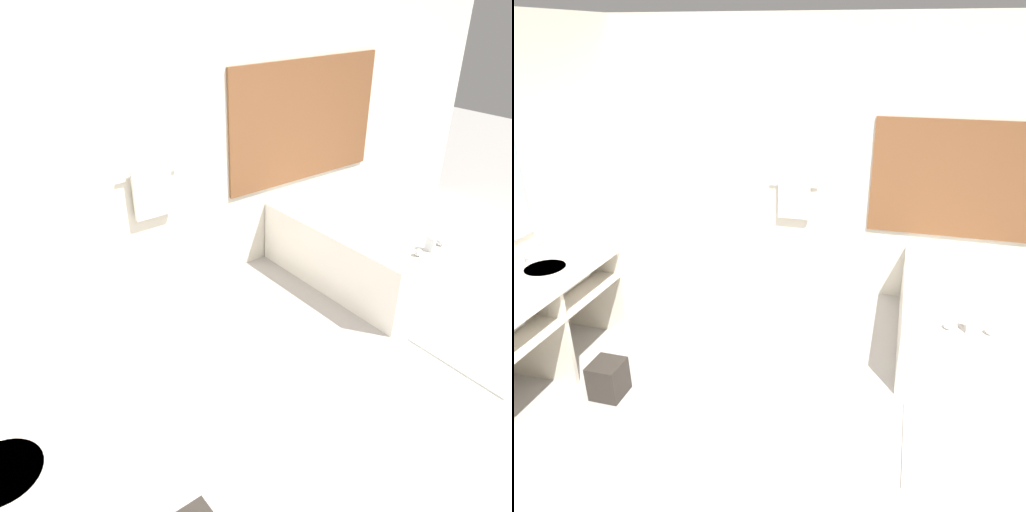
{
  "view_description": "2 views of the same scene",
  "coord_description": "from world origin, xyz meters",
  "views": [
    {
      "loc": [
        -1.83,
        -1.21,
        2.46
      ],
      "look_at": [
        -0.18,
        0.98,
        0.9
      ],
      "focal_mm": 35.0,
      "sensor_mm": 36.0,
      "label": 1
    },
    {
      "loc": [
        0.72,
        -2.59,
        2.52
      ],
      "look_at": [
        -0.22,
        0.92,
        0.89
      ],
      "focal_mm": 35.0,
      "sensor_mm": 36.0,
      "label": 2
    }
  ],
  "objects": [
    {
      "name": "vanity_counter",
      "position": [
        -1.85,
        0.1,
        0.63
      ],
      "size": [
        0.66,
        1.59,
        0.86
      ],
      "color": "beige",
      "rests_on": "ground_plane"
    },
    {
      "name": "bath_mat",
      "position": [
        1.21,
        0.11,
        0.01
      ],
      "size": [
        0.59,
        0.78,
        0.02
      ],
      "color": "white",
      "rests_on": "ground_plane"
    },
    {
      "name": "ground_plane",
      "position": [
        0.0,
        0.0,
        0.0
      ],
      "size": [
        16.0,
        16.0,
        0.0
      ],
      "primitive_type": "plane",
      "color": "#A8A39E",
      "rests_on": "ground"
    },
    {
      "name": "wall_back_with_blinds",
      "position": [
        0.05,
        2.23,
        1.35
      ],
      "size": [
        7.4,
        0.13,
        2.7
      ],
      "color": "silver",
      "rests_on": "ground_plane"
    },
    {
      "name": "bathtub",
      "position": [
        1.3,
        1.39,
        0.32
      ],
      "size": [
        0.91,
        1.6,
        0.7
      ],
      "color": "silver",
      "rests_on": "ground_plane"
    },
    {
      "name": "waste_bin",
      "position": [
        -1.25,
        0.04,
        0.14
      ],
      "size": [
        0.24,
        0.24,
        0.28
      ],
      "color": "#2D2823",
      "rests_on": "ground_plane"
    },
    {
      "name": "sink_faucet",
      "position": [
        -2.04,
        0.32,
        0.95
      ],
      "size": [
        0.09,
        0.04,
        0.18
      ],
      "color": "silver",
      "rests_on": "vanity_counter"
    }
  ]
}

